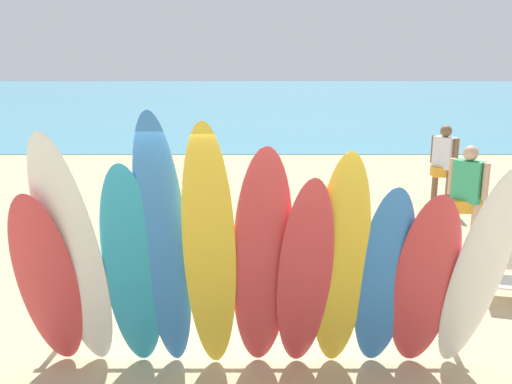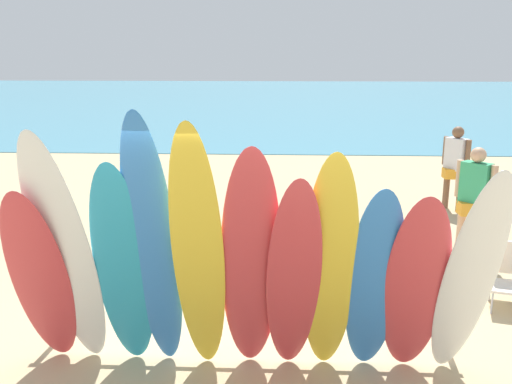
% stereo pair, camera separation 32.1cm
% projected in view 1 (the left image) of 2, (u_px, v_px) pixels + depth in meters
% --- Properties ---
extents(ground, '(60.00, 60.00, 0.00)m').
position_uv_depth(ground, '(256.00, 142.00, 19.68)').
color(ground, tan).
extents(ocean_water, '(60.00, 40.00, 0.02)m').
position_uv_depth(ocean_water, '(256.00, 98.00, 36.61)').
color(ocean_water, teal).
rests_on(ocean_water, ground).
extents(surfboard_rack, '(4.37, 0.07, 0.65)m').
position_uv_depth(surfboard_rack, '(256.00, 302.00, 5.97)').
color(surfboard_rack, brown).
rests_on(surfboard_rack, ground).
extents(surfboard_red_0, '(0.61, 0.95, 2.01)m').
position_uv_depth(surfboard_red_0, '(49.00, 285.00, 5.26)').
color(surfboard_red_0, '#D13D42').
rests_on(surfboard_red_0, ground).
extents(surfboard_white_1, '(0.63, 1.03, 2.53)m').
position_uv_depth(surfboard_white_1, '(75.00, 260.00, 5.16)').
color(surfboard_white_1, white).
rests_on(surfboard_white_1, ground).
extents(surfboard_teal_2, '(0.57, 0.84, 2.24)m').
position_uv_depth(surfboard_teal_2, '(133.00, 272.00, 5.25)').
color(surfboard_teal_2, '#289EC6').
rests_on(surfboard_teal_2, ground).
extents(surfboard_blue_3, '(0.49, 0.96, 2.69)m').
position_uv_depth(surfboard_blue_3, '(165.00, 252.00, 5.14)').
color(surfboard_blue_3, '#337AD1').
rests_on(surfboard_blue_3, ground).
extents(surfboard_yellow_4, '(0.47, 1.01, 2.62)m').
position_uv_depth(surfboard_yellow_4, '(211.00, 259.00, 5.06)').
color(surfboard_yellow_4, yellow).
rests_on(surfboard_yellow_4, ground).
extents(surfboard_red_5, '(0.62, 0.98, 2.40)m').
position_uv_depth(surfboard_red_5, '(262.00, 267.00, 5.18)').
color(surfboard_red_5, '#D13D42').
rests_on(surfboard_red_5, ground).
extents(surfboard_red_6, '(0.57, 0.92, 2.14)m').
position_uv_depth(surfboard_red_6, '(305.00, 280.00, 5.21)').
color(surfboard_red_6, '#D13D42').
rests_on(surfboard_red_6, ground).
extents(surfboard_yellow_7, '(0.52, 0.88, 2.35)m').
position_uv_depth(surfboard_yellow_7, '(341.00, 269.00, 5.19)').
color(surfboard_yellow_7, yellow).
rests_on(surfboard_yellow_7, ground).
extents(surfboard_blue_8, '(0.52, 0.79, 2.03)m').
position_uv_depth(surfboard_blue_8, '(384.00, 282.00, 5.29)').
color(surfboard_blue_8, '#337AD1').
rests_on(surfboard_blue_8, ground).
extents(surfboard_red_9, '(0.64, 0.89, 1.99)m').
position_uv_depth(surfboard_red_9, '(425.00, 286.00, 5.26)').
color(surfboard_red_9, '#D13D42').
rests_on(surfboard_red_9, ground).
extents(surfboard_white_10, '(0.53, 1.05, 2.26)m').
position_uv_depth(surfboard_white_10, '(477.00, 277.00, 5.12)').
color(surfboard_white_10, white).
rests_on(surfboard_white_10, ground).
extents(beachgoer_near_rack, '(0.44, 0.54, 1.67)m').
position_uv_depth(beachgoer_near_rack, '(444.00, 161.00, 11.30)').
color(beachgoer_near_rack, brown).
rests_on(beachgoer_near_rack, ground).
extents(beachgoer_photographing, '(0.49, 0.49, 1.71)m').
position_uv_depth(beachgoer_photographing, '(468.00, 192.00, 8.78)').
color(beachgoer_photographing, tan).
rests_on(beachgoer_photographing, ground).
extents(beach_chair_red, '(0.66, 0.80, 0.82)m').
position_uv_depth(beach_chair_red, '(507.00, 267.00, 7.22)').
color(beach_chair_red, '#B7B7BC').
rests_on(beach_chair_red, ground).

